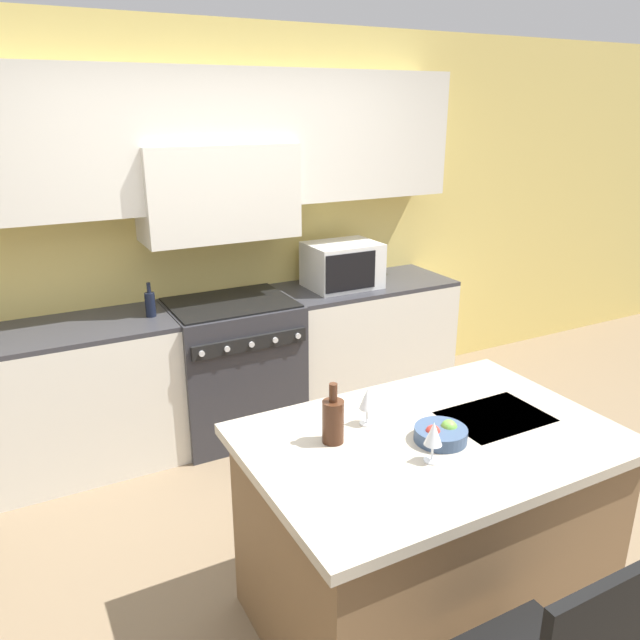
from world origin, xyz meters
name	(u,v)px	position (x,y,z in m)	size (l,w,h in m)	color
ground_plane	(352,568)	(0.00, 0.00, 0.00)	(10.00, 10.00, 0.00)	#7A664C
back_cabinetry	(211,198)	(0.00, 1.87, 1.59)	(10.00, 0.46, 2.70)	#DBC166
back_counter	(232,368)	(0.00, 1.62, 0.46)	(3.42, 0.62, 0.93)	silver
range_stove	(233,367)	(0.00, 1.60, 0.47)	(0.83, 0.70, 0.95)	#2D2D33
microwave	(342,265)	(0.87, 1.62, 1.09)	(0.50, 0.39, 0.32)	silver
kitchen_island	(426,527)	(0.14, -0.38, 0.46)	(1.51, 1.02, 0.90)	brown
wine_bottle	(333,420)	(-0.24, -0.23, 1.00)	(0.09, 0.09, 0.25)	#422314
wine_glass_near	(433,435)	(0.02, -0.54, 1.02)	(0.07, 0.07, 0.17)	white
wine_glass_far	(367,400)	(-0.05, -0.17, 1.02)	(0.07, 0.07, 0.17)	white
fruit_bowl	(441,434)	(0.14, -0.43, 0.94)	(0.21, 0.21, 0.08)	#384C6B
oil_bottle_on_counter	(150,304)	(-0.52, 1.60, 1.01)	(0.06, 0.06, 0.22)	black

